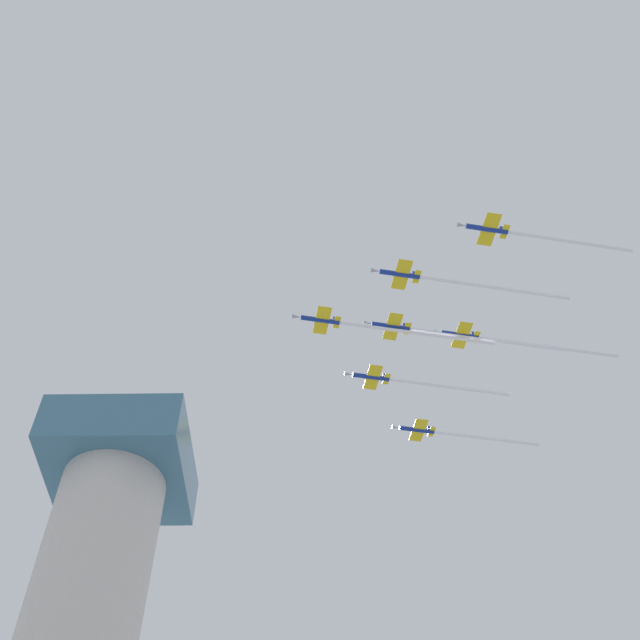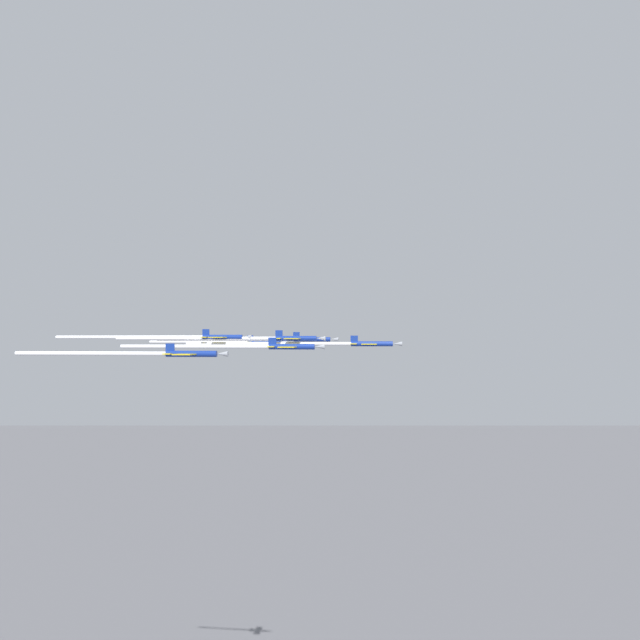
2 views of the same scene
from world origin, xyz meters
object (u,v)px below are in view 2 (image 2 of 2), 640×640
object	(u,v)px
jet_port_inner	(267,339)
jet_starboard_outer	(234,342)
jet_lead	(316,344)
jet_center_rear	(144,354)
jet_port_trail	(174,337)
jet_starboard_inner	(244,347)
jet_port_outer	(242,338)

from	to	relation	value
jet_port_inner	jet_starboard_outer	xyz separation A→B (m)	(-11.82, -13.98, -0.65)
jet_port_inner	jet_lead	bearing A→B (deg)	43.07
jet_port_inner	jet_center_rear	world-z (taller)	jet_port_inner
jet_port_inner	jet_port_trail	size ratio (longest dim) A/B	1.00
jet_lead	jet_port_trail	distance (m)	30.43
jet_starboard_inner	jet_starboard_outer	distance (m)	44.65
jet_center_rear	jet_port_outer	bearing A→B (deg)	161.84
jet_starboard_inner	jet_port_inner	bearing A→B (deg)	-176.57
jet_lead	jet_port_inner	xyz separation A→B (m)	(-11.50, -15.69, 0.91)
jet_port_trail	jet_lead	bearing A→B (deg)	90.00
jet_port_inner	jet_starboard_inner	distance (m)	28.50
jet_starboard_outer	jet_port_trail	world-z (taller)	jet_port_trail
jet_lead	jet_port_inner	world-z (taller)	jet_port_inner
jet_starboard_inner	jet_starboard_outer	world-z (taller)	jet_starboard_outer
jet_starboard_inner	jet_port_trail	world-z (taller)	jet_port_trail
jet_starboard_inner	jet_port_trail	xyz separation A→B (m)	(-10.47, -21.12, 1.81)
jet_starboard_outer	jet_port_outer	bearing A→B (deg)	18.01
jet_port_trail	jet_port_outer	bearing A→B (deg)	90.00
jet_starboard_outer	jet_lead	bearing A→B (deg)	41.13
jet_port_outer	jet_starboard_outer	world-z (taller)	jet_port_outer
jet_lead	jet_port_inner	distance (m)	19.47
jet_port_outer	jet_port_trail	distance (m)	14.81
jet_port_inner	jet_starboard_inner	size ratio (longest dim) A/B	1.11
jet_port_outer	jet_center_rear	xyz separation A→B (m)	(29.66, -3.89, -2.56)
jet_starboard_inner	jet_center_rear	distance (m)	19.51
jet_port_outer	jet_starboard_outer	xyz separation A→B (m)	(-26.21, -14.35, -0.86)
jet_starboard_inner	jet_starboard_outer	xyz separation A→B (m)	(-39.43, -20.92, 0.69)
jet_port_outer	jet_starboard_outer	size ratio (longest dim) A/B	1.23
jet_lead	jet_center_rear	world-z (taller)	jet_lead
jet_port_inner	jet_port_outer	xyz separation A→B (m)	(14.39, 0.38, 0.20)
jet_starboard_outer	jet_center_rear	size ratio (longest dim) A/B	0.99
jet_center_rear	jet_port_trail	size ratio (longest dim) A/B	0.85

